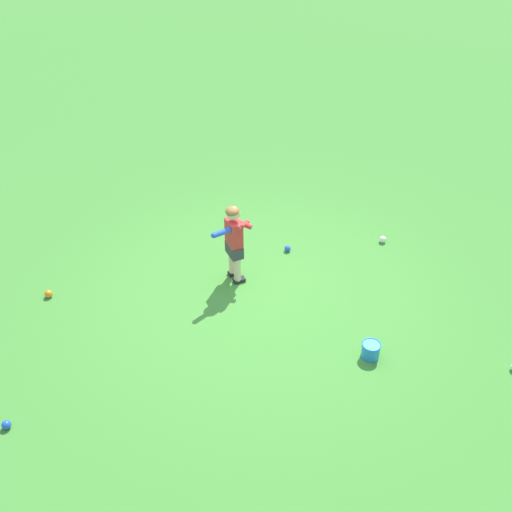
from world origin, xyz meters
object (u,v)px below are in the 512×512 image
object	(u,v)px
play_ball_far_right	(6,425)
play_ball_behind_batter	(383,239)
child_batter	(234,237)
toy_bucket	(371,350)
play_ball_far_left	(287,248)
play_ball_near_batter	(49,294)

from	to	relation	value
play_ball_far_right	play_ball_behind_batter	size ratio (longest dim) A/B	0.94
child_batter	toy_bucket	world-z (taller)	child_batter
play_ball_far_left	play_ball_behind_batter	bearing A→B (deg)	123.69
play_ball_far_right	child_batter	bearing A→B (deg)	162.29
play_ball_far_right	toy_bucket	distance (m)	3.81
play_ball_near_batter	play_ball_behind_batter	distance (m)	4.54
play_ball_behind_batter	toy_bucket	bearing A→B (deg)	11.29
play_ball_far_right	toy_bucket	bearing A→B (deg)	129.33
child_batter	play_ball_far_left	size ratio (longest dim) A/B	12.21
child_batter	play_ball_near_batter	distance (m)	2.42
play_ball_far_left	play_ball_far_right	world-z (taller)	play_ball_far_right
play_ball_near_batter	play_ball_far_right	size ratio (longest dim) A/B	1.07
child_batter	play_ball_far_right	xyz separation A→B (m)	(3.05, -0.97, -0.60)
play_ball_near_batter	toy_bucket	bearing A→B (deg)	99.63
play_ball_near_batter	play_ball_far_left	size ratio (longest dim) A/B	1.11
play_ball_near_batter	play_ball_far_left	bearing A→B (deg)	132.81
play_ball_behind_batter	child_batter	bearing A→B (deg)	-43.22
child_batter	play_ball_behind_batter	distance (m)	2.31
play_ball_near_batter	play_ball_far_left	xyz separation A→B (m)	(-2.16, 2.33, -0.00)
play_ball_behind_batter	toy_bucket	xyz separation A→B (m)	(2.26, 0.45, 0.05)
child_batter	play_ball_far_left	distance (m)	1.12
play_ball_behind_batter	play_ball_near_batter	bearing A→B (deg)	-49.95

